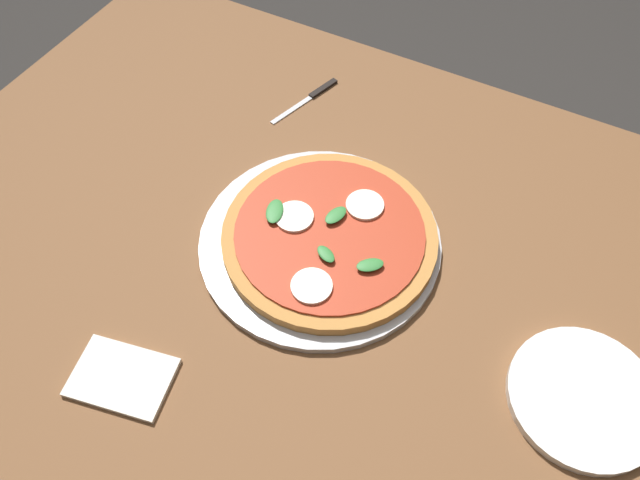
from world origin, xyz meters
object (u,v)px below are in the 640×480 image
Objects in this scene: dining_table at (354,308)px; serving_tray at (320,242)px; plate_white at (584,397)px; knife at (313,96)px; pizza at (329,236)px; napkin at (122,377)px.

dining_table is 0.12m from serving_tray.
serving_tray is at bearing -21.84° from dining_table.
plate_white is 0.68m from knife.
pizza is 0.34m from knife.
pizza is at bearing 122.69° from knife.
plate_white is 1.26× the size of knife.
dining_table is at bearing 127.56° from knife.
knife is at bearing -52.44° from dining_table.
pizza is 1.65× the size of plate_white.
dining_table is 4.17× the size of serving_tray.
serving_tray is (0.08, -0.03, 0.09)m from dining_table.
pizza is at bearing -29.61° from dining_table.
dining_table is at bearing -125.65° from napkin.
knife reaches higher than dining_table.
napkin is (0.13, 0.31, -0.00)m from serving_tray.
napkin is at bearing 25.29° from plate_white.
dining_table is at bearing 150.39° from pizza.
plate_white reaches higher than napkin.
napkin reaches higher than dining_table.
pizza is at bearing -113.67° from napkin.
serving_tray is 0.34m from napkin.
pizza reaches higher than plate_white.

